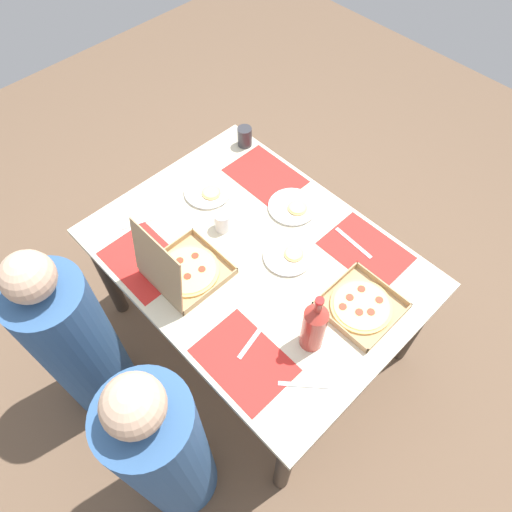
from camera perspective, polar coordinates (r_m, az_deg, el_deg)
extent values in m
plane|color=brown|center=(2.68, 0.00, -8.79)|extent=(6.00, 6.00, 0.00)
cylinder|color=#3F3328|center=(2.43, 18.56, -7.79)|extent=(0.07, 0.07, 0.69)
cylinder|color=#3F3328|center=(2.84, -2.32, 8.54)|extent=(0.07, 0.07, 0.69)
cylinder|color=#3F3328|center=(2.11, 3.37, -23.72)|extent=(0.07, 0.07, 0.69)
cylinder|color=#3F3328|center=(2.56, -17.41, -2.17)|extent=(0.07, 0.07, 0.69)
cube|color=beige|center=(2.07, 0.00, -0.24)|extent=(1.39, 1.03, 0.03)
cube|color=red|center=(2.13, 13.01, 0.62)|extent=(0.36, 0.26, 0.00)
cube|color=red|center=(2.36, 1.11, 9.58)|extent=(0.36, 0.26, 0.00)
cube|color=red|center=(1.83, -1.45, -12.39)|extent=(0.36, 0.26, 0.00)
cube|color=red|center=(2.10, -13.20, -0.61)|extent=(0.36, 0.26, 0.00)
cube|color=tan|center=(1.97, 12.44, -6.01)|extent=(0.28, 0.28, 0.01)
cube|color=tan|center=(1.93, 15.73, -8.28)|extent=(0.01, 0.28, 0.03)
cube|color=tan|center=(1.98, 9.45, -3.28)|extent=(0.01, 0.28, 0.03)
cube|color=tan|center=(2.02, 14.97, -3.30)|extent=(0.28, 0.01, 0.03)
cube|color=tan|center=(1.89, 9.91, -8.37)|extent=(0.28, 0.01, 0.03)
cylinder|color=#E0B76B|center=(1.96, 12.49, -5.88)|extent=(0.25, 0.25, 0.01)
cylinder|color=#EFD67F|center=(1.95, 12.53, -5.77)|extent=(0.22, 0.22, 0.00)
cylinder|color=red|center=(1.96, 11.18, -4.88)|extent=(0.03, 0.03, 0.00)
cylinder|color=red|center=(1.93, 10.36, -5.98)|extent=(0.03, 0.03, 0.00)
cylinder|color=red|center=(1.93, 12.27, -6.59)|extent=(0.03, 0.03, 0.00)
cylinder|color=red|center=(1.94, 13.61, -6.53)|extent=(0.03, 0.03, 0.00)
cylinder|color=red|center=(1.98, 14.55, -5.11)|extent=(0.03, 0.03, 0.00)
cylinder|color=red|center=(1.99, 12.52, -3.86)|extent=(0.03, 0.03, 0.00)
cube|color=tan|center=(2.03, -8.05, -1.90)|extent=(0.30, 0.30, 0.01)
cube|color=tan|center=(1.95, -5.40, -4.22)|extent=(0.01, 0.30, 0.03)
cube|color=tan|center=(2.09, -10.63, 0.81)|extent=(0.01, 0.30, 0.03)
cube|color=tan|center=(2.06, -4.99, 0.74)|extent=(0.30, 0.01, 0.03)
cube|color=tan|center=(1.98, -11.37, -4.06)|extent=(0.30, 0.01, 0.03)
cylinder|color=#E0B76B|center=(2.02, -8.08, -1.76)|extent=(0.26, 0.26, 0.01)
cylinder|color=#EFD67F|center=(2.01, -8.11, -1.63)|extent=(0.24, 0.24, 0.00)
cylinder|color=red|center=(2.04, -9.12, -0.53)|extent=(0.03, 0.03, 0.00)
cylinder|color=red|center=(2.00, -10.31, -2.80)|extent=(0.03, 0.03, 0.00)
cylinder|color=red|center=(1.99, -8.23, -2.43)|extent=(0.03, 0.03, 0.00)
cylinder|color=red|center=(2.00, -6.50, -1.57)|extent=(0.03, 0.03, 0.00)
cylinder|color=red|center=(2.05, -7.31, 0.04)|extent=(0.03, 0.03, 0.00)
cube|color=tan|center=(1.85, -11.79, -1.19)|extent=(0.30, 0.04, 0.30)
cylinder|color=white|center=(2.29, -5.77, 7.67)|extent=(0.22, 0.22, 0.01)
cylinder|color=white|center=(2.29, -5.78, 7.80)|extent=(0.23, 0.23, 0.01)
cylinder|color=#E0B76B|center=(2.27, -5.38, 7.55)|extent=(0.09, 0.09, 0.01)
cylinder|color=#EFD67F|center=(2.26, -5.39, 7.65)|extent=(0.08, 0.08, 0.00)
cylinder|color=white|center=(2.05, 3.83, -0.06)|extent=(0.20, 0.20, 0.01)
cylinder|color=white|center=(2.05, 3.84, 0.06)|extent=(0.21, 0.21, 0.01)
cylinder|color=#E0B76B|center=(2.05, 4.55, 0.26)|extent=(0.09, 0.09, 0.01)
cylinder|color=#EFD67F|center=(2.04, 4.56, 0.36)|extent=(0.07, 0.07, 0.00)
cylinder|color=white|center=(2.22, 4.38, 5.82)|extent=(0.22, 0.22, 0.01)
cylinder|color=white|center=(2.22, 4.39, 5.96)|extent=(0.23, 0.23, 0.01)
cylinder|color=#E0B76B|center=(2.20, 4.98, 5.75)|extent=(0.09, 0.09, 0.01)
cylinder|color=#EFD67F|center=(2.20, 4.99, 5.85)|extent=(0.08, 0.08, 0.00)
cylinder|color=#B2382D|center=(1.77, 6.90, -8.65)|extent=(0.09, 0.09, 0.22)
cone|color=#B2382D|center=(1.66, 7.34, -6.70)|extent=(0.09, 0.09, 0.04)
cylinder|color=#B2382D|center=(1.62, 7.51, -5.94)|extent=(0.03, 0.03, 0.06)
cylinder|color=red|center=(1.59, 7.64, -5.36)|extent=(0.03, 0.03, 0.01)
cylinder|color=silver|center=(2.12, -4.03, 4.18)|extent=(0.07, 0.07, 0.09)
cylinder|color=#333338|center=(2.49, -1.37, 14.11)|extent=(0.07, 0.07, 0.10)
cube|color=#B7B7BC|center=(1.86, -0.19, -9.70)|extent=(0.06, 0.21, 0.00)
cube|color=#B7B7BC|center=(1.80, 5.77, -15.12)|extent=(0.15, 0.14, 0.00)
cube|color=#B7B7BC|center=(2.23, -13.97, 3.84)|extent=(0.08, 0.18, 0.00)
cube|color=#B7B7BC|center=(2.14, 11.58, 1.55)|extent=(0.21, 0.03, 0.00)
cylinder|color=#33598C|center=(1.99, -10.66, -22.30)|extent=(0.32, 0.32, 0.99)
sphere|color=#D1A889|center=(1.42, -14.48, -16.97)|extent=(0.19, 0.19, 0.19)
cylinder|color=#33598C|center=(2.26, -20.39, -10.14)|extent=(0.32, 0.32, 0.95)
sphere|color=#D1A889|center=(1.79, -25.66, -2.29)|extent=(0.19, 0.19, 0.19)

